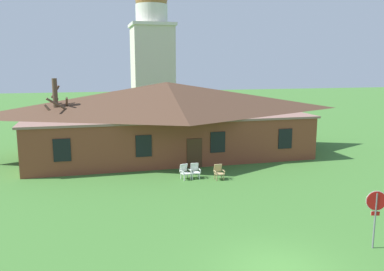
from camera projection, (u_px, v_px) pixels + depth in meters
The scene contains 8 objects.
ground_plane at pixel (278, 271), 14.21m from camera, with size 200.00×200.00×0.00m, color #3D702D.
brick_building at pixel (167, 118), 32.47m from camera, with size 22.06×10.40×5.85m.
dome_tower at pixel (152, 58), 48.77m from camera, with size 5.18×5.18×17.81m.
stop_sign at pixel (376, 208), 15.68m from camera, with size 0.77×0.28×2.36m.
lawn_chair_by_porch at pixel (185, 171), 25.58m from camera, with size 0.74×0.78×0.96m.
lawn_chair_near_door at pixel (195, 170), 25.78m from camera, with size 0.67×0.70×0.96m.
lawn_chair_left_end at pixel (219, 172), 25.51m from camera, with size 0.65×0.68×0.96m.
bare_tree_beside_building at pixel (57, 118), 29.37m from camera, with size 1.99×2.10×6.24m.
Camera 1 is at (-6.33, -11.93, 7.19)m, focal length 37.52 mm.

